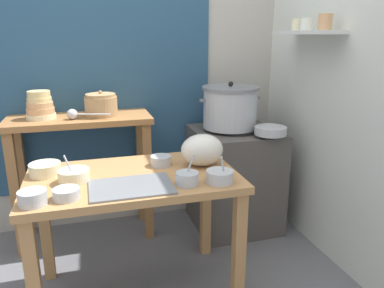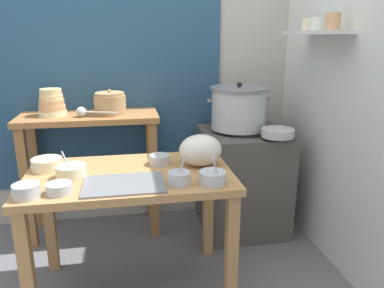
# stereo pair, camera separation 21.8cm
# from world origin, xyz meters

# --- Properties ---
(wall_back) EXTENTS (4.40, 0.12, 2.60)m
(wall_back) POSITION_xyz_m (0.08, 1.10, 1.30)
(wall_back) COLOR #B2ADA3
(wall_back) RESTS_ON ground
(wall_right) EXTENTS (0.30, 3.20, 2.60)m
(wall_right) POSITION_xyz_m (1.40, 0.20, 1.30)
(wall_right) COLOR silver
(wall_right) RESTS_ON ground
(prep_table) EXTENTS (1.10, 0.66, 0.72)m
(prep_table) POSITION_xyz_m (0.07, 0.09, 0.61)
(prep_table) COLOR #B27F4C
(prep_table) RESTS_ON ground
(back_shelf_table) EXTENTS (0.96, 0.40, 0.90)m
(back_shelf_table) POSITION_xyz_m (-0.19, 0.83, 0.68)
(back_shelf_table) COLOR #9E6B3D
(back_shelf_table) RESTS_ON ground
(stove_block) EXTENTS (0.60, 0.61, 0.78)m
(stove_block) POSITION_xyz_m (0.91, 0.70, 0.38)
(stove_block) COLOR #4C4742
(stove_block) RESTS_ON ground
(steamer_pot) EXTENTS (0.46, 0.41, 0.34)m
(steamer_pot) POSITION_xyz_m (0.87, 0.72, 0.93)
(steamer_pot) COLOR #B7BABF
(steamer_pot) RESTS_ON stove_block
(clay_pot) EXTENTS (0.22, 0.22, 0.18)m
(clay_pot) POSITION_xyz_m (-0.04, 0.83, 0.97)
(clay_pot) COLOR tan
(clay_pot) RESTS_ON back_shelf_table
(bowl_stack_enamel) EXTENTS (0.19, 0.19, 0.18)m
(bowl_stack_enamel) POSITION_xyz_m (-0.43, 0.84, 0.98)
(bowl_stack_enamel) COLOR beige
(bowl_stack_enamel) RESTS_ON back_shelf_table
(ladle) EXTENTS (0.28, 0.12, 0.07)m
(ladle) POSITION_xyz_m (-0.22, 0.75, 0.94)
(ladle) COLOR #B7BABF
(ladle) RESTS_ON back_shelf_table
(serving_tray) EXTENTS (0.40, 0.28, 0.01)m
(serving_tray) POSITION_xyz_m (0.04, -0.08, 0.72)
(serving_tray) COLOR slate
(serving_tray) RESTS_ON prep_table
(plastic_bag) EXTENTS (0.24, 0.20, 0.18)m
(plastic_bag) POSITION_xyz_m (0.47, 0.14, 0.81)
(plastic_bag) COLOR silver
(plastic_bag) RESTS_ON prep_table
(wide_pan) EXTENTS (0.22, 0.22, 0.05)m
(wide_pan) POSITION_xyz_m (1.06, 0.45, 0.81)
(wide_pan) COLOR #B7BABF
(wide_pan) RESTS_ON stove_block
(prep_bowl_0) EXTENTS (0.14, 0.14, 0.15)m
(prep_bowl_0) POSITION_xyz_m (0.48, -0.13, 0.75)
(prep_bowl_0) COLOR #B7BABF
(prep_bowl_0) RESTS_ON prep_table
(prep_bowl_1) EXTENTS (0.11, 0.11, 0.16)m
(prep_bowl_1) POSITION_xyz_m (0.32, -0.11, 0.76)
(prep_bowl_1) COLOR #B7BABF
(prep_bowl_1) RESTS_ON prep_table
(prep_bowl_2) EXTENTS (0.16, 0.16, 0.07)m
(prep_bowl_2) POSITION_xyz_m (-0.37, 0.22, 0.76)
(prep_bowl_2) COLOR beige
(prep_bowl_2) RESTS_ON prep_table
(prep_bowl_3) EXTENTS (0.12, 0.12, 0.05)m
(prep_bowl_3) POSITION_xyz_m (-0.25, -0.12, 0.75)
(prep_bowl_3) COLOR #B7BABF
(prep_bowl_3) RESTS_ON prep_table
(prep_bowl_4) EXTENTS (0.16, 0.16, 0.15)m
(prep_bowl_4) POSITION_xyz_m (-0.22, 0.08, 0.76)
(prep_bowl_4) COLOR beige
(prep_bowl_4) RESTS_ON prep_table
(prep_bowl_5) EXTENTS (0.12, 0.12, 0.06)m
(prep_bowl_5) POSITION_xyz_m (0.25, 0.21, 0.75)
(prep_bowl_5) COLOR #B7BABF
(prep_bowl_5) RESTS_ON prep_table
(prep_bowl_6) EXTENTS (0.12, 0.12, 0.06)m
(prep_bowl_6) POSITION_xyz_m (-0.39, -0.14, 0.76)
(prep_bowl_6) COLOR #B7BABF
(prep_bowl_6) RESTS_ON prep_table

